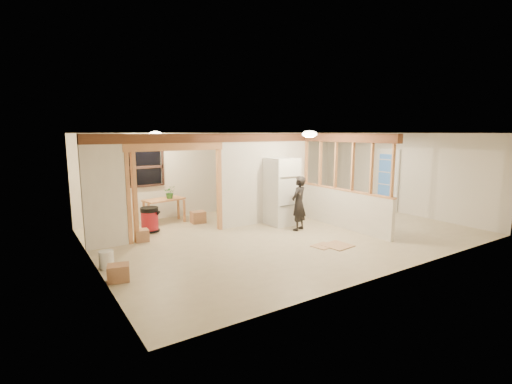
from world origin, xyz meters
TOP-DOWN VIEW (x-y plane):
  - floor at (0.00, 0.00)m, footprint 9.00×6.50m
  - ceiling at (0.00, 0.00)m, footprint 9.00×6.50m
  - wall_back at (0.00, 3.25)m, footprint 9.00×0.01m
  - wall_front at (0.00, -3.25)m, footprint 9.00×0.01m
  - wall_left at (-4.50, 0.00)m, footprint 0.01×6.50m
  - wall_right at (4.50, 0.00)m, footprint 0.01×6.50m
  - partition_left_stub at (-4.05, 1.20)m, footprint 0.90×0.12m
  - partition_center at (0.20, 1.20)m, footprint 2.80×0.12m
  - doorway_frame at (-2.40, 1.20)m, footprint 2.46×0.14m
  - header_beam_back at (-1.00, 1.20)m, footprint 7.00×0.18m
  - header_beam_right at (1.60, -0.40)m, footprint 0.18×3.30m
  - pony_wall at (1.60, -0.40)m, footprint 0.12×3.20m
  - stud_partition at (1.60, -0.40)m, footprint 0.14×3.20m
  - window_back at (-2.60, 3.17)m, footprint 1.12×0.10m
  - french_door at (4.42, 0.40)m, footprint 0.12×0.86m
  - ceiling_dome_main at (0.30, -0.50)m, footprint 0.36×0.36m
  - ceiling_dome_util at (-2.50, 2.30)m, footprint 0.32×0.32m
  - hanging_bulb at (-2.00, 1.60)m, footprint 0.07×0.07m
  - refrigerator at (0.45, 0.77)m, footprint 0.76×0.74m
  - woman at (0.44, 0.02)m, footprint 0.61×0.52m
  - work_table at (-2.22, 2.67)m, footprint 1.18×0.76m
  - potted_plant at (-2.06, 2.61)m, footprint 0.38×0.35m
  - shop_vac at (-2.86, 1.96)m, footprint 0.52×0.52m
  - bookshelf at (2.67, 3.04)m, footprint 0.82×0.27m
  - bucket at (-4.34, -0.17)m, footprint 0.35×0.35m
  - box_util_a at (-1.43, 2.16)m, footprint 0.40×0.35m
  - box_util_b at (-3.28, 1.24)m, footprint 0.33×0.33m
  - box_front at (-4.29, -0.90)m, footprint 0.42×0.37m
  - floor_panel_near at (0.30, -1.53)m, footprint 0.63×0.63m
  - floor_panel_far at (0.02, -1.37)m, footprint 0.55×0.47m

SIDE VIEW (x-z plane):
  - floor at x=0.00m, z-range -0.01..0.00m
  - floor_panel_far at x=0.02m, z-range 0.00..0.02m
  - floor_panel_near at x=0.30m, z-range 0.00..0.02m
  - box_util_b at x=-3.28m, z-range 0.00..0.28m
  - box_front at x=-4.29m, z-range 0.00..0.29m
  - box_util_a at x=-1.43m, z-range 0.00..0.33m
  - bucket at x=-4.34m, z-range 0.00..0.34m
  - shop_vac at x=-2.86m, z-range 0.00..0.64m
  - work_table at x=-2.22m, z-range 0.00..0.69m
  - pony_wall at x=1.60m, z-range 0.00..1.00m
  - woman at x=0.44m, z-range 0.00..1.41m
  - bookshelf at x=2.67m, z-range 0.00..1.64m
  - potted_plant at x=-2.06m, z-range 0.69..1.05m
  - refrigerator at x=0.45m, z-range 0.00..1.84m
  - french_door at x=4.42m, z-range 0.00..2.00m
  - doorway_frame at x=-2.40m, z-range 0.00..2.20m
  - wall_back at x=0.00m, z-range 0.00..2.50m
  - wall_front at x=0.00m, z-range 0.00..2.50m
  - wall_left at x=-4.50m, z-range 0.00..2.50m
  - wall_right at x=4.50m, z-range 0.00..2.50m
  - partition_left_stub at x=-4.05m, z-range 0.00..2.50m
  - partition_center at x=0.20m, z-range 0.00..2.50m
  - window_back at x=-2.60m, z-range 1.00..2.10m
  - stud_partition at x=1.60m, z-range 1.00..2.32m
  - hanging_bulb at x=-2.00m, z-range 2.15..2.22m
  - header_beam_back at x=-1.00m, z-range 2.27..2.49m
  - header_beam_right at x=1.60m, z-range 2.27..2.49m
  - ceiling_dome_main at x=0.30m, z-range 2.40..2.56m
  - ceiling_dome_util at x=-2.50m, z-range 2.41..2.55m
  - ceiling at x=0.00m, z-range 2.50..2.50m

